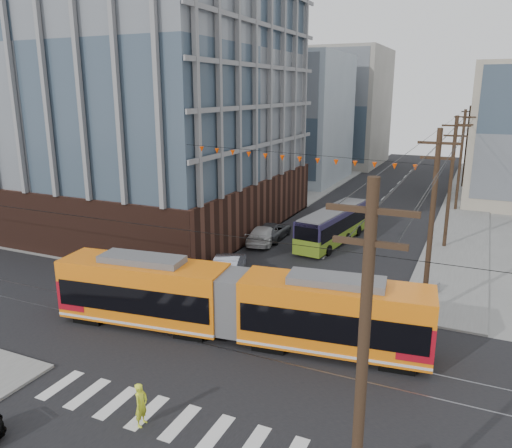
% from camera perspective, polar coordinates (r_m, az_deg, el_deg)
% --- Properties ---
extents(ground, '(160.00, 160.00, 0.00)m').
position_cam_1_polar(ground, '(24.21, -6.28, -17.32)').
color(ground, slate).
extents(office_building, '(30.00, 25.00, 28.60)m').
position_cam_1_polar(office_building, '(52.05, -15.05, 16.05)').
color(office_building, '#381E16').
rests_on(office_building, ground).
extents(bg_bldg_nw_near, '(18.00, 16.00, 18.00)m').
position_cam_1_polar(bg_bldg_nw_near, '(74.87, 2.82, 12.00)').
color(bg_bldg_nw_near, '#8C99A5').
rests_on(bg_bldg_nw_near, ground).
extents(bg_bldg_nw_far, '(16.00, 18.00, 20.00)m').
position_cam_1_polar(bg_bldg_nw_far, '(92.84, 9.31, 13.02)').
color(bg_bldg_nw_far, gray).
rests_on(bg_bldg_nw_far, ground).
extents(utility_pole_near, '(0.30, 0.30, 11.00)m').
position_cam_1_polar(utility_pole_near, '(13.81, 11.90, -17.81)').
color(utility_pole_near, black).
rests_on(utility_pole_near, ground).
extents(utility_pole_far, '(0.30, 0.30, 11.00)m').
position_cam_1_polar(utility_pole_far, '(73.84, 22.91, 8.08)').
color(utility_pole_far, black).
rests_on(utility_pole_far, ground).
extents(streetcar, '(20.47, 5.37, 3.91)m').
position_cam_1_polar(streetcar, '(26.91, -2.56, -9.03)').
color(streetcar, orange).
rests_on(streetcar, ground).
extents(city_bus, '(3.69, 11.10, 3.09)m').
position_cam_1_polar(city_bus, '(43.97, 8.85, -0.16)').
color(city_bus, '#201A39').
rests_on(city_bus, ground).
extents(parked_car_silver, '(3.17, 5.36, 1.67)m').
position_cam_1_polar(parked_car_silver, '(35.80, -3.12, -4.73)').
color(parked_car_silver, '#A5AABD').
rests_on(parked_car_silver, ground).
extents(parked_car_white, '(2.94, 5.53, 1.53)m').
position_cam_1_polar(parked_car_white, '(43.42, 0.83, -1.24)').
color(parked_car_white, silver).
rests_on(parked_car_white, ground).
extents(parked_car_grey, '(2.67, 5.29, 1.44)m').
position_cam_1_polar(parked_car_grey, '(44.93, 1.88, -0.74)').
color(parked_car_grey, '#45474C').
rests_on(parked_car_grey, ground).
extents(pedestrian, '(0.48, 0.70, 1.83)m').
position_cam_1_polar(pedestrian, '(21.42, -13.00, -19.47)').
color(pedestrian, yellow).
rests_on(pedestrian, ground).
extents(jersey_barrier, '(1.73, 3.71, 0.73)m').
position_cam_1_polar(jersey_barrier, '(33.82, 18.77, -7.61)').
color(jersey_barrier, gray).
rests_on(jersey_barrier, ground).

